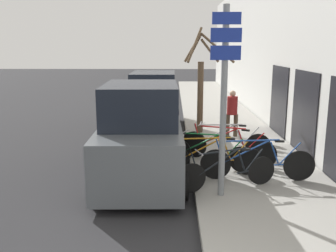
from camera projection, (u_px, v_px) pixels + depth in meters
ground_plane at (159, 129)px, 14.56m from camera, size 80.00×80.00×0.00m
sidewalk_curb at (218, 115)px, 17.25m from camera, size 3.20×32.00×0.15m
building_facade at (260, 45)px, 16.47m from camera, size 0.23×32.00×6.50m
signpost at (224, 96)px, 7.32m from camera, size 0.59×0.15×3.79m
bicycle_0 at (227, 172)px, 8.02m from camera, size 2.19×0.78×0.88m
bicycle_1 at (257, 163)px, 8.54m from camera, size 2.60×0.44×0.97m
bicycle_2 at (212, 158)px, 8.95m from camera, size 2.39×0.44×0.93m
bicycle_3 at (210, 153)px, 9.40m from camera, size 2.11×0.98×0.90m
bicycle_4 at (227, 147)px, 9.87m from camera, size 2.31×1.27×0.97m
bicycle_5 at (226, 143)px, 10.32m from camera, size 2.43×0.54×0.96m
parked_car_0 at (142, 136)px, 8.96m from camera, size 2.15×4.52×2.32m
parked_car_1 at (154, 105)px, 14.03m from camera, size 1.96×4.65×2.24m
pedestrian_near at (232, 110)px, 12.63m from camera, size 0.41×0.35×1.57m
street_tree at (201, 83)px, 13.08m from camera, size 1.70×1.46×3.66m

